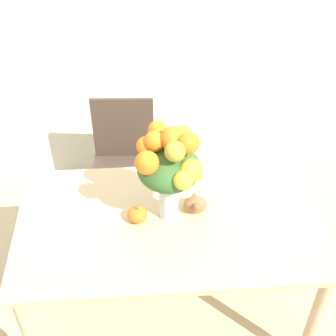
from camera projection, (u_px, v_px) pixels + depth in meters
ground_plane at (169, 310)px, 2.79m from camera, size 12.00×12.00×0.00m
wall_back at (153, 2)px, 2.93m from camera, size 8.00×0.06×2.70m
dining_table at (169, 234)px, 2.36m from camera, size 1.50×0.84×0.77m
flower_vase at (169, 164)px, 2.11m from camera, size 0.30×0.35×0.51m
pumpkin at (137, 214)px, 2.27m from camera, size 0.10×0.10×0.09m
turkey_figurine at (195, 202)px, 2.33m from camera, size 0.12×0.15×0.09m
dining_chair_near_window at (124, 165)px, 3.09m from camera, size 0.45×0.45×0.90m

